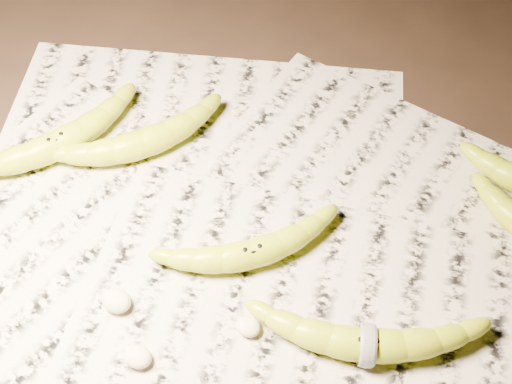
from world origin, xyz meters
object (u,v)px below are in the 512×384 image
at_px(banana_taped, 367,344).
at_px(banana_left_b, 143,141).
at_px(banana_left_a, 57,143).
at_px(banana_center, 252,252).

bearing_deg(banana_taped, banana_left_b, 138.73).
xyz_separation_m(banana_left_a, banana_left_b, (0.10, 0.05, 0.00)).
bearing_deg(banana_left_a, banana_center, -66.80).
bearing_deg(banana_left_b, banana_left_a, 157.09).
bearing_deg(banana_left_a, banana_left_b, -32.81).
relative_size(banana_left_a, banana_taped, 0.97).
xyz_separation_m(banana_left_b, banana_taped, (0.37, -0.13, -0.00)).
bearing_deg(banana_left_a, banana_taped, -70.39).
distance_m(banana_center, banana_taped, 0.17).
xyz_separation_m(banana_left_a, banana_center, (0.30, -0.03, -0.00)).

